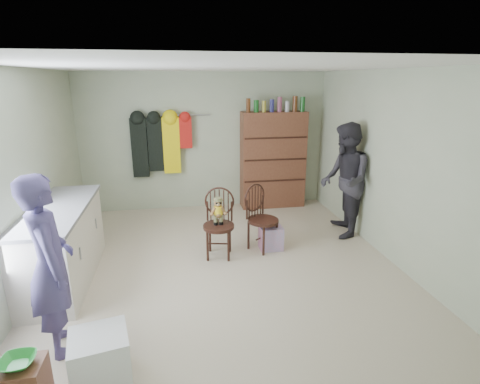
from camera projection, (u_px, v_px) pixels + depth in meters
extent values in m
plane|color=beige|center=(224.00, 266.00, 4.95)|extent=(5.00, 5.00, 0.00)
plane|color=#B1BA9C|center=(205.00, 142.00, 6.94)|extent=(4.50, 0.00, 4.50)
plane|color=#B1BA9C|center=(25.00, 183.00, 4.21)|extent=(0.00, 5.00, 5.00)
plane|color=#B1BA9C|center=(391.00, 167.00, 4.96)|extent=(0.00, 5.00, 5.00)
plane|color=white|center=(221.00, 67.00, 4.22)|extent=(5.00, 5.00, 0.00)
cube|color=silver|center=(63.00, 246.00, 4.49)|extent=(0.60, 1.80, 0.90)
cube|color=slate|center=(57.00, 209.00, 4.36)|extent=(0.64, 1.86, 0.04)
cylinder|color=#99999E|center=(80.00, 253.00, 4.09)|extent=(0.02, 0.02, 0.14)
cylinder|color=#99999E|center=(96.00, 223.00, 4.94)|extent=(0.02, 0.02, 0.14)
imported|color=green|center=(17.00, 362.00, 2.60)|extent=(0.24, 0.24, 0.06)
cube|color=white|center=(100.00, 358.00, 3.02)|extent=(0.52, 0.51, 0.43)
cylinder|color=#341912|center=(219.00, 226.00, 5.09)|extent=(0.50, 0.50, 0.04)
cylinder|color=#341912|center=(208.00, 246.00, 5.03)|extent=(0.03, 0.03, 0.42)
cylinder|color=#341912|center=(228.00, 247.00, 5.02)|extent=(0.03, 0.03, 0.42)
cylinder|color=#341912|center=(210.00, 238.00, 5.31)|extent=(0.03, 0.03, 0.42)
cylinder|color=#341912|center=(230.00, 238.00, 5.30)|extent=(0.03, 0.03, 0.42)
torus|color=#341912|center=(219.00, 201.00, 5.17)|extent=(0.41, 0.11, 0.41)
cylinder|color=#341912|center=(207.00, 211.00, 5.20)|extent=(0.03, 0.03, 0.28)
cylinder|color=#341912|center=(232.00, 211.00, 5.19)|extent=(0.03, 0.03, 0.28)
cylinder|color=yellow|center=(218.00, 210.00, 5.04)|extent=(0.12, 0.12, 0.11)
cylinder|color=#475128|center=(218.00, 218.00, 5.08)|extent=(0.07, 0.07, 0.18)
sphere|color=#9E7042|center=(218.00, 203.00, 5.01)|extent=(0.11, 0.11, 0.11)
cylinder|color=#475128|center=(218.00, 199.00, 5.00)|extent=(0.10, 0.10, 0.04)
cube|color=black|center=(218.00, 203.00, 4.96)|extent=(0.08, 0.01, 0.02)
cylinder|color=#341912|center=(263.00, 221.00, 5.31)|extent=(0.59, 0.59, 0.04)
cylinder|color=#341912|center=(264.00, 241.00, 5.18)|extent=(0.03, 0.03, 0.42)
cylinder|color=#341912|center=(277.00, 236.00, 5.38)|extent=(0.03, 0.03, 0.42)
cylinder|color=#341912|center=(248.00, 235.00, 5.38)|extent=(0.03, 0.03, 0.42)
cylinder|color=#341912|center=(262.00, 230.00, 5.57)|extent=(0.03, 0.03, 0.42)
torus|color=#341912|center=(255.00, 198.00, 5.33)|extent=(0.35, 0.26, 0.41)
cylinder|color=#341912|center=(247.00, 210.00, 5.25)|extent=(0.03, 0.03, 0.28)
cylinder|color=#341912|center=(263.00, 204.00, 5.48)|extent=(0.03, 0.03, 0.28)
cube|color=pink|center=(271.00, 238.00, 5.40)|extent=(0.32, 0.25, 0.34)
imported|color=#4C427A|center=(50.00, 265.00, 3.24)|extent=(0.59, 0.70, 1.65)
imported|color=#2D2B33|center=(344.00, 181.00, 5.71)|extent=(0.86, 1.00, 1.76)
cube|color=brown|center=(273.00, 160.00, 7.06)|extent=(1.20, 0.38, 1.80)
cube|color=#341912|center=(275.00, 181.00, 6.98)|extent=(1.16, 0.02, 0.03)
cube|color=#341912|center=(276.00, 160.00, 6.87)|extent=(1.16, 0.02, 0.03)
cube|color=#341912|center=(276.00, 138.00, 6.75)|extent=(1.16, 0.02, 0.03)
cylinder|color=#592D14|center=(248.00, 105.00, 6.59)|extent=(0.08, 0.08, 0.24)
cylinder|color=#19591E|center=(256.00, 106.00, 6.61)|extent=(0.09, 0.09, 0.22)
cylinder|color=#A59933|center=(264.00, 107.00, 6.64)|extent=(0.07, 0.07, 0.20)
cylinder|color=navy|center=(272.00, 106.00, 6.66)|extent=(0.08, 0.08, 0.22)
cylinder|color=#8C3F59|center=(280.00, 105.00, 6.68)|extent=(0.08, 0.08, 0.26)
cylinder|color=#B2B2B7|center=(287.00, 107.00, 6.71)|extent=(0.08, 0.08, 0.19)
cylinder|color=#592D14|center=(295.00, 104.00, 6.72)|extent=(0.09, 0.09, 0.28)
cylinder|color=#19591E|center=(303.00, 104.00, 6.75)|extent=(0.09, 0.09, 0.26)
cylinder|color=#99999E|center=(182.00, 115.00, 6.67)|extent=(1.00, 0.02, 0.02)
cube|color=black|center=(140.00, 148.00, 6.65)|extent=(0.28, 0.10, 1.05)
cube|color=black|center=(156.00, 145.00, 6.68)|extent=(0.26, 0.10, 0.95)
cube|color=yellow|center=(172.00, 146.00, 6.73)|extent=(0.30, 0.10, 1.00)
cube|color=red|center=(186.00, 133.00, 6.71)|extent=(0.22, 0.10, 0.55)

